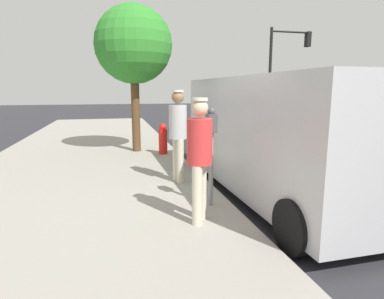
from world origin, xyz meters
TOP-DOWN VIEW (x-y plane):
  - ground_plane at (0.00, 0.00)m, footprint 80.00×80.00m
  - sidewalk_slab at (3.50, 0.00)m, footprint 5.00×32.00m
  - parking_meter_near at (1.35, 0.09)m, footprint 0.14×0.18m
  - pedestrian_in_gray at (1.58, -1.34)m, footprint 0.34×0.36m
  - pedestrian_in_red at (1.69, 0.67)m, footprint 0.34×0.34m
  - parked_van at (-0.15, -0.52)m, footprint 2.22×5.24m
  - traffic_light_corner at (-6.51, -12.04)m, footprint 2.48×0.42m
  - street_tree at (2.14, -4.82)m, footprint 2.16×2.16m
  - fire_hydrant at (1.45, -4.19)m, footprint 0.24×0.24m

SIDE VIEW (x-z plane):
  - ground_plane at x=0.00m, z-range 0.00..0.00m
  - sidewalk_slab at x=3.50m, z-range 0.00..0.15m
  - fire_hydrant at x=1.45m, z-range 0.14..1.00m
  - pedestrian_in_red at x=1.69m, z-range 0.27..1.96m
  - parked_van at x=-0.15m, z-range 0.08..2.23m
  - pedestrian_in_gray at x=1.58m, z-range 0.29..2.07m
  - parking_meter_near at x=1.35m, z-range 0.42..1.94m
  - street_tree at x=2.14m, z-range 1.09..5.19m
  - traffic_light_corner at x=-6.51m, z-range 0.92..6.12m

